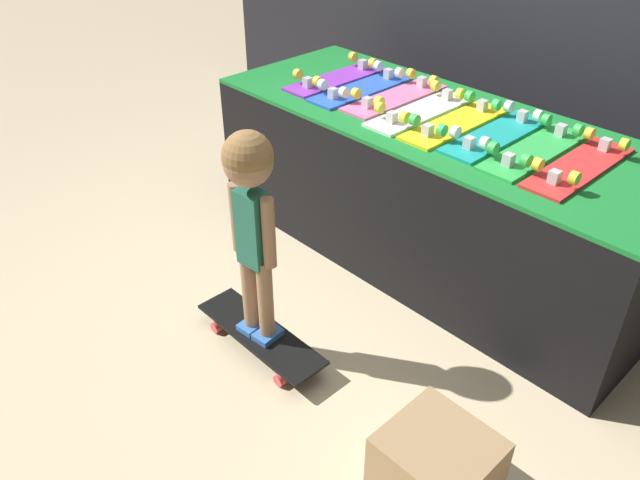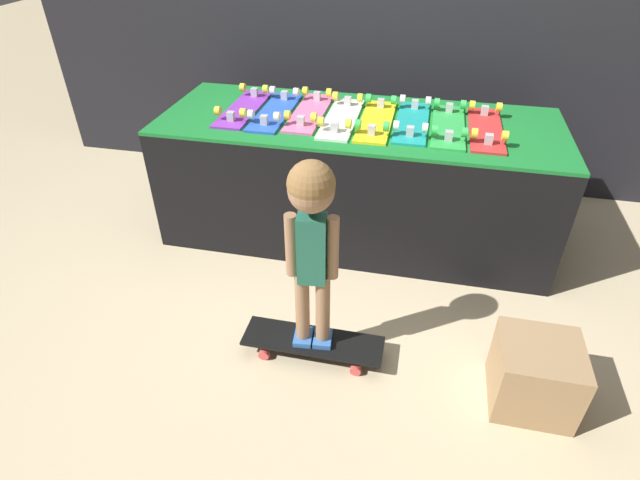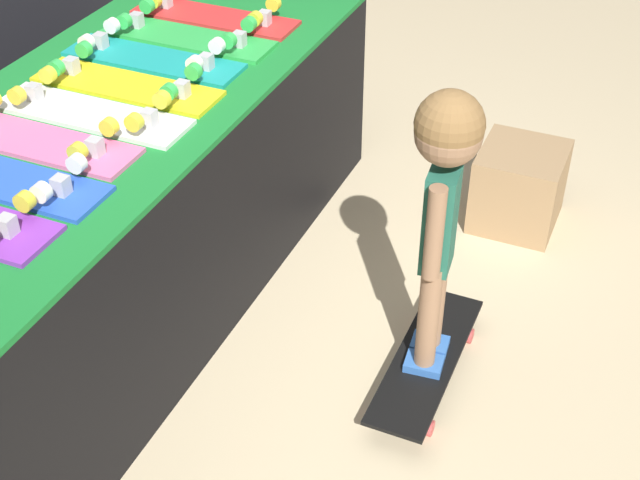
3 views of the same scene
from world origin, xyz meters
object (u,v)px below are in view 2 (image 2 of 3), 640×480
skateboard_white_on_rack (341,117)px  skateboard_on_floor (313,342)px  skateboard_purple_on_rack (244,107)px  skateboard_red_on_rack (486,127)px  skateboard_teal_on_rack (412,120)px  skateboard_blue_on_rack (275,110)px  skateboard_green_on_rack (449,124)px  storage_box (535,375)px  child (312,225)px  skateboard_pink_on_rack (309,111)px  skateboard_yellow_on_rack (376,119)px

skateboard_white_on_rack → skateboard_on_floor: skateboard_white_on_rack is taller
skateboard_purple_on_rack → skateboard_red_on_rack: (1.42, -0.02, 0.00)m
skateboard_teal_on_rack → skateboard_white_on_rack: bearing=-175.5°
skateboard_blue_on_rack → skateboard_red_on_rack: size_ratio=1.00×
skateboard_green_on_rack → storage_box: size_ratio=1.88×
skateboard_purple_on_rack → skateboard_white_on_rack: 0.61m
skateboard_red_on_rack → storage_box: 1.35m
skateboard_teal_on_rack → skateboard_on_floor: 1.38m
skateboard_green_on_rack → child: bearing=-115.3°
skateboard_white_on_rack → child: (0.08, -1.10, -0.03)m
skateboard_white_on_rack → skateboard_on_floor: bearing=-85.9°
child → skateboard_pink_on_rack: bearing=97.8°
skateboard_white_on_rack → skateboard_pink_on_rack: bearing=165.7°
skateboard_purple_on_rack → storage_box: bearing=-35.4°
skateboard_blue_on_rack → skateboard_pink_on_rack: 0.21m
skateboard_yellow_on_rack → skateboard_on_floor: 1.32m
skateboard_purple_on_rack → skateboard_on_floor: 1.50m
skateboard_white_on_rack → child: child is taller
child → skateboard_blue_on_rack: bearing=107.5°
storage_box → skateboard_purple_on_rack: bearing=144.6°
child → skateboard_purple_on_rack: bearing=115.3°
skateboard_pink_on_rack → skateboard_white_on_rack: 0.21m
skateboard_on_floor → skateboard_yellow_on_rack: bearing=83.7°
skateboard_green_on_rack → child: child is taller
child → storage_box: bearing=-9.3°
skateboard_purple_on_rack → storage_box: (1.68, -1.19, -0.62)m
skateboard_pink_on_rack → child: size_ratio=0.67×
skateboard_pink_on_rack → storage_box: skateboard_pink_on_rack is taller
skateboard_white_on_rack → child: bearing=-85.9°
child → skateboard_white_on_rack: bearing=88.2°
skateboard_purple_on_rack → skateboard_red_on_rack: 1.42m
skateboard_on_floor → storage_box: (0.99, -0.06, 0.09)m
skateboard_yellow_on_rack → skateboard_teal_on_rack: 0.20m
skateboard_on_floor → skateboard_pink_on_rack: bearing=103.8°
skateboard_blue_on_rack → skateboard_red_on_rack: bearing=-0.1°
skateboard_on_floor → storage_box: size_ratio=2.00×
skateboard_red_on_rack → skateboard_on_floor: (-0.73, -1.12, -0.71)m
skateboard_blue_on_rack → skateboard_white_on_rack: 0.41m
skateboard_purple_on_rack → skateboard_teal_on_rack: 1.01m
skateboard_on_floor → storage_box: bearing=-3.4°
skateboard_red_on_rack → storage_box: skateboard_red_on_rack is taller
skateboard_white_on_rack → skateboard_green_on_rack: same height
skateboard_yellow_on_rack → skateboard_on_floor: size_ratio=0.94×
skateboard_purple_on_rack → skateboard_green_on_rack: same height
skateboard_pink_on_rack → storage_box: 1.86m
skateboard_yellow_on_rack → child: size_ratio=0.67×
skateboard_pink_on_rack → skateboard_yellow_on_rack: size_ratio=1.00×
skateboard_purple_on_rack → skateboard_yellow_on_rack: bearing=-1.8°
skateboard_yellow_on_rack → storage_box: (0.87, -1.17, -0.62)m
skateboard_green_on_rack → skateboard_red_on_rack: same height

